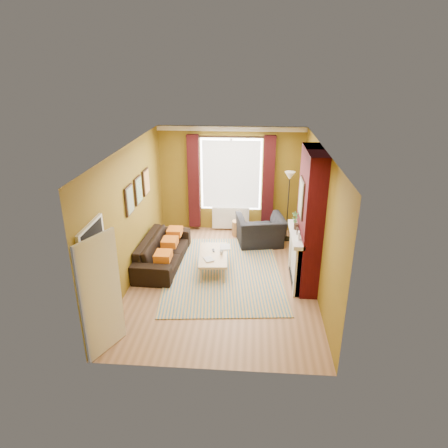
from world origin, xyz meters
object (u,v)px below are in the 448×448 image
at_px(armchair, 260,231).
at_px(wicker_stool, 238,228).
at_px(coffee_table, 213,256).
at_px(floor_lamp, 289,187).
at_px(sofa, 163,251).

distance_m(armchair, wicker_stool, 0.80).
xyz_separation_m(coffee_table, floor_lamp, (1.72, 1.82, 1.07)).
bearing_deg(coffee_table, wicker_stool, 72.69).
bearing_deg(floor_lamp, coffee_table, -133.48).
xyz_separation_m(sofa, wicker_stool, (1.64, 1.74, -0.12)).
bearing_deg(sofa, coffee_table, -99.38).
distance_m(coffee_table, floor_lamp, 2.72).
xyz_separation_m(armchair, wicker_stool, (-0.58, 0.53, -0.17)).
height_order(coffee_table, floor_lamp, floor_lamp).
xyz_separation_m(sofa, armchair, (2.22, 1.21, 0.05)).
bearing_deg(coffee_table, armchair, 50.21).
relative_size(coffee_table, floor_lamp, 0.69).
distance_m(sofa, coffee_table, 1.20).
relative_size(armchair, wicker_stool, 2.65).
relative_size(wicker_stool, floor_lamp, 0.24).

